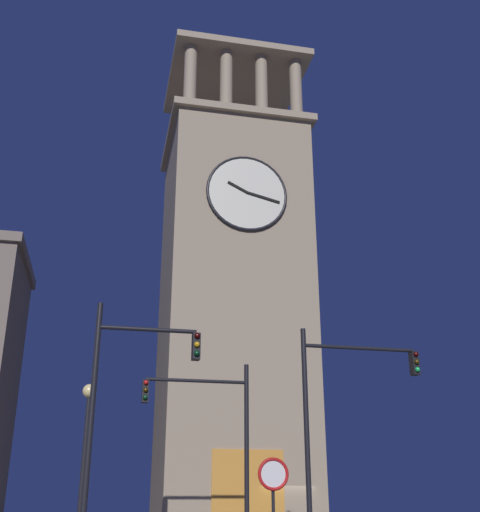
{
  "coord_description": "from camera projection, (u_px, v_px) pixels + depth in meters",
  "views": [
    {
      "loc": [
        8.21,
        29.41,
        1.79
      ],
      "look_at": [
        1.39,
        -2.68,
        14.51
      ],
      "focal_mm": 44.82,
      "sensor_mm": 36.0,
      "label": 1
    }
  ],
  "objects": [
    {
      "name": "traffic_signal_far",
      "position": [
        215.0,
        429.0,
        21.71
      ],
      "size": [
        3.72,
        0.41,
        6.4
      ],
      "color": "black",
      "rests_on": "ground_plane"
    },
    {
      "name": "traffic_signal_near",
      "position": [
        123.0,
        397.0,
        17.03
      ],
      "size": [
        2.91,
        0.41,
        7.0
      ],
      "color": "black",
      "rests_on": "ground_plane"
    },
    {
      "name": "street_lamp",
      "position": [
        86.0,
        437.0,
        19.83
      ],
      "size": [
        0.44,
        0.44,
        5.35
      ],
      "color": "black",
      "rests_on": "ground_plane"
    },
    {
      "name": "no_horn_sign",
      "position": [
        273.0,
        484.0,
        15.51
      ],
      "size": [
        0.78,
        0.14,
        2.85
      ],
      "color": "black",
      "rests_on": "ground_plane"
    },
    {
      "name": "traffic_signal_mid",
      "position": [
        341.0,
        407.0,
        19.71
      ],
      "size": [
        3.93,
        0.41,
        6.99
      ],
      "color": "black",
      "rests_on": "ground_plane"
    },
    {
      "name": "clocktower",
      "position": [
        233.0,
        310.0,
        33.96
      ],
      "size": [
        7.87,
        7.65,
        29.21
      ],
      "color": "gray",
      "rests_on": "ground_plane"
    }
  ]
}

